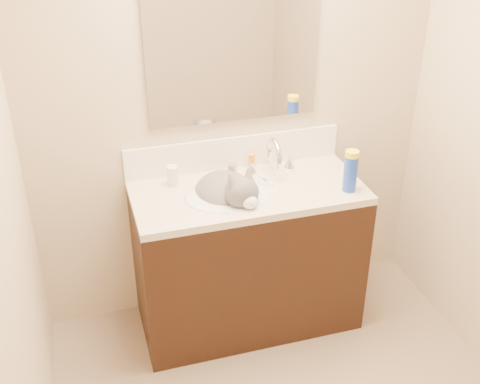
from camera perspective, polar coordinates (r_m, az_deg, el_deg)
room_shell at (r=2.01m, az=9.22°, el=2.92°), size 2.24×2.54×2.52m
vanity_cabinet at (r=3.34m, az=0.75°, el=-6.48°), size 1.20×0.55×0.82m
counter_slab at (r=3.11m, az=0.80°, el=-0.05°), size 1.20×0.55×0.04m
basin at (r=3.08m, az=-1.18°, el=-1.44°), size 0.45×0.36×0.14m
faucet at (r=3.23m, az=3.14°, el=3.18°), size 0.28×0.20×0.21m
cat at (r=3.09m, az=-1.12°, el=-0.30°), size 0.44×0.48×0.34m
backsplash at (r=3.28m, az=-0.56°, el=3.78°), size 1.20×0.02×0.18m
mirror at (r=3.08m, az=-0.61°, el=13.74°), size 0.90×0.02×0.80m
pill_bottle at (r=3.14m, az=-6.40°, el=1.54°), size 0.06×0.06×0.11m
pill_label at (r=3.14m, az=-6.39°, el=1.38°), size 0.06×0.06×0.04m
silver_jar at (r=3.23m, az=-0.76°, el=2.18°), size 0.07×0.07×0.06m
amber_bottle at (r=3.28m, az=1.12°, el=2.88°), size 0.04×0.04×0.09m
toothbrush at (r=3.18m, az=2.45°, el=1.14°), size 0.04×0.13×0.01m
toothbrush_head at (r=3.18m, az=2.46°, el=1.20°), size 0.02×0.03×0.02m
spray_can at (r=3.10m, az=10.41°, el=1.73°), size 0.08×0.08×0.19m
spray_cap at (r=3.05m, az=10.59°, el=3.48°), size 0.07×0.07×0.04m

